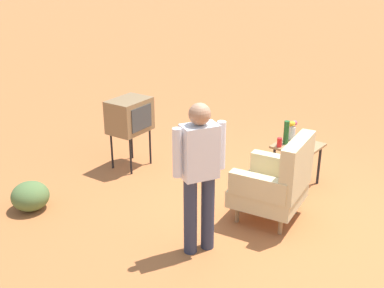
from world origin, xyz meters
The scene contains 11 objects.
ground_plane centered at (0.00, 0.00, 0.00)m, with size 60.00×60.00×0.00m, color #AD6033.
armchair centered at (0.08, -0.06, 0.50)m, with size 0.88×0.89×1.06m.
side_table centered at (-0.90, -0.30, 0.50)m, with size 0.56×0.56×0.59m.
tv_on_stand centered at (0.05, -2.49, 0.78)m, with size 0.63×0.49×1.03m.
person_standing centered at (1.13, -0.39, 0.94)m, with size 0.52×0.36×1.64m.
bottle_short_clear centered at (-0.71, -0.08, 0.69)m, with size 0.06×0.06×0.20m, color silver.
bottle_wine_green centered at (-0.83, -0.45, 0.75)m, with size 0.07×0.07×0.32m, color #1E5623.
soda_can_blue centered at (-0.95, -0.19, 0.65)m, with size 0.07×0.07×0.12m, color blue.
soda_can_red centered at (-0.68, -0.47, 0.65)m, with size 0.07×0.07×0.12m, color red.
flower_vase centered at (-1.02, -0.46, 0.74)m, with size 0.15×0.10×0.27m.
shrub_near centered at (1.74, -2.54, 0.18)m, with size 0.46×0.46×0.36m, color #516B38.
Camera 1 is at (4.61, 2.30, 2.99)m, focal length 45.16 mm.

